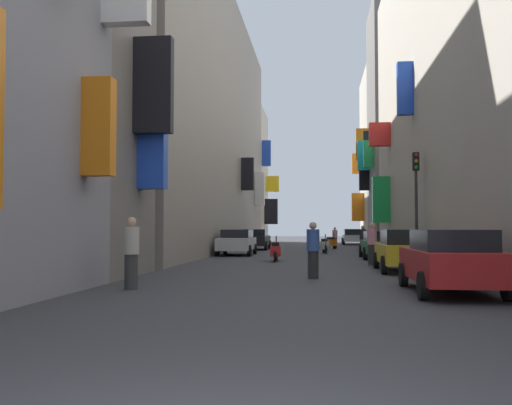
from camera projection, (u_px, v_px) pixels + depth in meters
name	position (u px, v px, depth m)	size (l,w,h in m)	color
ground_plane	(308.00, 254.00, 33.23)	(140.00, 140.00, 0.00)	#38383D
building_left_mid_a	(46.00, 59.00, 18.46)	(7.19, 4.33, 13.78)	slate
building_left_mid_c	(191.00, 124.00, 39.41)	(6.92, 35.49, 17.11)	gray
building_left_far	(236.00, 177.00, 60.57)	(7.36, 7.30, 13.60)	#BCB29E
building_right_mid_a	(483.00, 66.00, 26.03)	(7.29, 32.90, 17.51)	#B2A899
building_right_mid_c	(407.00, 125.00, 48.91)	(7.16, 8.04, 20.37)	slate
building_right_far	(394.00, 159.00, 57.67)	(7.20, 9.76, 16.73)	#B2A899
parked_car_red	(450.00, 260.00, 13.29)	(1.87, 4.34, 1.46)	#B21E1E
parked_car_silver	(237.00, 242.00, 31.87)	(1.90, 4.07, 1.40)	#B7B7BC
parked_car_yellow	(405.00, 249.00, 19.92)	(1.86, 4.00, 1.44)	gold
parked_car_black	(256.00, 239.00, 40.22)	(1.85, 4.45, 1.40)	black
parked_car_green	(381.00, 244.00, 28.31)	(1.88, 4.29, 1.33)	#236638
parked_car_white	(353.00, 236.00, 51.84)	(1.96, 4.11, 1.39)	white
scooter_black	(366.00, 244.00, 37.75)	(0.51, 1.81, 1.13)	black
scooter_orange	(331.00, 243.00, 40.58)	(0.82, 1.78, 1.13)	orange
scooter_silver	(325.00, 245.00, 34.32)	(0.54, 1.83, 1.13)	#ADADB2
scooter_red	(276.00, 251.00, 26.03)	(0.47, 1.92, 1.13)	red
pedestrian_crossing	(131.00, 253.00, 14.13)	(0.39, 0.39, 1.76)	#353535
pedestrian_near_left	(363.00, 240.00, 33.17)	(0.53, 0.53, 1.63)	black
pedestrian_near_right	(372.00, 244.00, 23.20)	(0.51, 0.51, 1.71)	#262626
pedestrian_mid_street	(313.00, 250.00, 17.15)	(0.38, 0.38, 1.68)	#272727
pedestrian_far_away	(335.00, 238.00, 43.25)	(0.52, 0.52, 1.54)	black
traffic_light_near_corner	(416.00, 189.00, 23.89)	(0.26, 0.34, 4.61)	#2D2D2D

